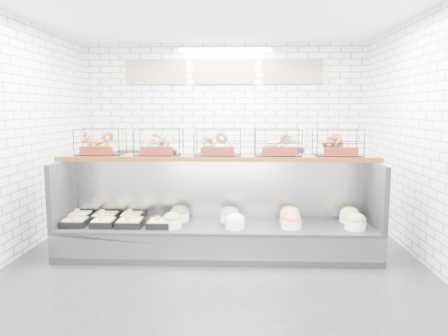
{
  "coord_description": "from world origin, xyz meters",
  "views": [
    {
      "loc": [
        0.28,
        -5.1,
        1.85
      ],
      "look_at": [
        0.08,
        0.45,
        1.1
      ],
      "focal_mm": 35.0,
      "sensor_mm": 36.0,
      "label": 1
    }
  ],
  "objects": [
    {
      "name": "prep_counter",
      "position": [
        -0.01,
        2.43,
        0.47
      ],
      "size": [
        4.0,
        0.6,
        1.2
      ],
      "color": "#93969B",
      "rests_on": "ground"
    },
    {
      "name": "room_shell",
      "position": [
        0.0,
        0.6,
        2.06
      ],
      "size": [
        5.02,
        5.51,
        3.01
      ],
      "color": "white",
      "rests_on": "ground"
    },
    {
      "name": "ground",
      "position": [
        0.0,
        0.0,
        0.0
      ],
      "size": [
        5.5,
        5.5,
        0.0
      ],
      "primitive_type": "plane",
      "color": "black",
      "rests_on": "ground"
    },
    {
      "name": "display_case",
      "position": [
        -0.0,
        0.34,
        0.33
      ],
      "size": [
        4.0,
        0.9,
        1.2
      ],
      "color": "black",
      "rests_on": "ground"
    },
    {
      "name": "bagel_shelf",
      "position": [
        -0.0,
        0.52,
        1.38
      ],
      "size": [
        4.1,
        0.5,
        0.4
      ],
      "color": "#47230F",
      "rests_on": "display_case"
    }
  ]
}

